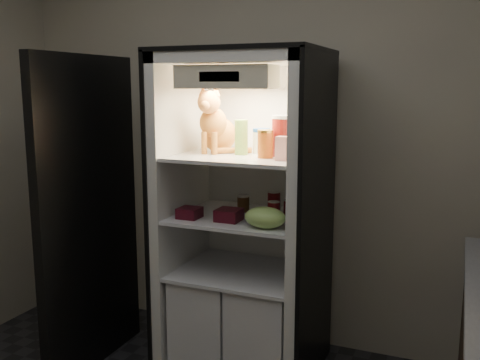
# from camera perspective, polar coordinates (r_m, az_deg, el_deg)

# --- Properties ---
(room_shell) EXTENTS (3.60, 3.60, 3.60)m
(room_shell) POSITION_cam_1_polar(r_m,az_deg,el_deg) (1.84, -15.88, 7.93)
(room_shell) COLOR white
(room_shell) RESTS_ON floor
(refrigerator) EXTENTS (0.90, 0.72, 1.88)m
(refrigerator) POSITION_cam_1_polar(r_m,az_deg,el_deg) (3.17, 0.63, -6.14)
(refrigerator) COLOR white
(refrigerator) RESTS_ON floor
(fridge_door) EXTENTS (0.07, 0.87, 1.85)m
(fridge_door) POSITION_cam_1_polar(r_m,az_deg,el_deg) (3.26, -15.79, -3.84)
(fridge_door) COLOR black
(fridge_door) RESTS_ON floor
(tabby_cat) EXTENTS (0.33, 0.37, 0.39)m
(tabby_cat) POSITION_cam_1_polar(r_m,az_deg,el_deg) (3.14, -2.55, 5.64)
(tabby_cat) COLOR #B45717
(tabby_cat) RESTS_ON refrigerator
(parmesan_shaker) EXTENTS (0.08, 0.08, 0.20)m
(parmesan_shaker) POSITION_cam_1_polar(r_m,az_deg,el_deg) (3.02, 0.14, 4.58)
(parmesan_shaker) COLOR #227E35
(parmesan_shaker) RESTS_ON refrigerator
(mayo_tub) EXTENTS (0.10, 0.10, 0.14)m
(mayo_tub) POSITION_cam_1_polar(r_m,az_deg,el_deg) (3.09, 2.31, 4.20)
(mayo_tub) COLOR white
(mayo_tub) RESTS_ON refrigerator
(salsa_jar) EXTENTS (0.09, 0.09, 0.15)m
(salsa_jar) POSITION_cam_1_polar(r_m,az_deg,el_deg) (2.89, 2.71, 3.87)
(salsa_jar) COLOR maroon
(salsa_jar) RESTS_ON refrigerator
(pepper_jar) EXTENTS (0.13, 0.13, 0.23)m
(pepper_jar) POSITION_cam_1_polar(r_m,az_deg,el_deg) (2.96, 4.68, 4.71)
(pepper_jar) COLOR maroon
(pepper_jar) RESTS_ON refrigerator
(cream_carton) EXTENTS (0.07, 0.07, 0.12)m
(cream_carton) POSITION_cam_1_polar(r_m,az_deg,el_deg) (2.80, 4.68, 3.37)
(cream_carton) COLOR white
(cream_carton) RESTS_ON refrigerator
(soda_can_a) EXTENTS (0.07, 0.07, 0.14)m
(soda_can_a) POSITION_cam_1_polar(r_m,az_deg,el_deg) (3.08, 3.64, -2.48)
(soda_can_a) COLOR black
(soda_can_a) RESTS_ON refrigerator
(soda_can_b) EXTENTS (0.06, 0.06, 0.12)m
(soda_can_b) POSITION_cam_1_polar(r_m,az_deg,el_deg) (2.95, 5.28, -3.26)
(soda_can_b) COLOR black
(soda_can_b) RESTS_ON refrigerator
(soda_can_c) EXTENTS (0.06, 0.06, 0.12)m
(soda_can_c) POSITION_cam_1_polar(r_m,az_deg,el_deg) (2.90, 3.60, -3.45)
(soda_can_c) COLOR black
(soda_can_c) RESTS_ON refrigerator
(condiment_jar) EXTENTS (0.07, 0.07, 0.10)m
(condiment_jar) POSITION_cam_1_polar(r_m,az_deg,el_deg) (3.16, 0.35, -2.49)
(condiment_jar) COLOR #533317
(condiment_jar) RESTS_ON refrigerator
(grape_bag) EXTENTS (0.22, 0.16, 0.11)m
(grape_bag) POSITION_cam_1_polar(r_m,az_deg,el_deg) (2.80, 2.71, -4.02)
(grape_bag) COLOR #80B353
(grape_bag) RESTS_ON refrigerator
(berry_box_left) EXTENTS (0.12, 0.12, 0.06)m
(berry_box_left) POSITION_cam_1_polar(r_m,az_deg,el_deg) (3.03, -5.41, -3.51)
(berry_box_left) COLOR #4F0D1B
(berry_box_left) RESTS_ON refrigerator
(berry_box_right) EXTENTS (0.13, 0.13, 0.07)m
(berry_box_right) POSITION_cam_1_polar(r_m,az_deg,el_deg) (2.95, -1.19, -3.74)
(berry_box_right) COLOR #4F0D1B
(berry_box_right) RESTS_ON refrigerator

